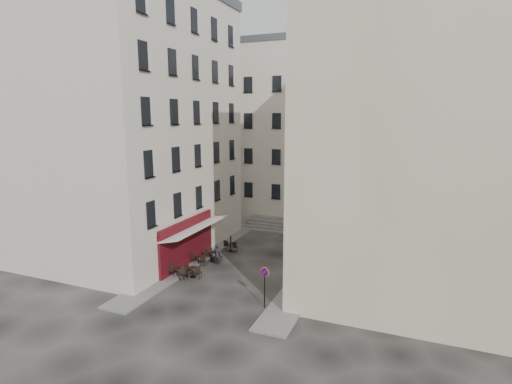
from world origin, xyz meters
The scene contains 18 objects.
ground centered at (0.00, 0.00, 0.00)m, with size 90.00×90.00×0.00m, color black.
sidewalk_left centered at (-4.50, 4.00, 0.06)m, with size 2.00×22.00×0.12m, color slate.
sidewalk_right centered at (4.50, 3.00, 0.06)m, with size 2.00×18.00×0.12m, color slate.
building_left centered at (-10.50, 3.00, 10.31)m, with size 12.20×16.20×20.60m.
building_right centered at (10.50, 3.50, 9.31)m, with size 12.20×14.20×18.60m.
building_back centered at (-1.00, 19.00, 9.31)m, with size 18.20×10.20×18.60m.
cafe_storefront centered at (-4.32, 1.00, 1.88)m, with size 1.74×7.30×3.50m.
stone_steps centered at (0.00, 12.57, 0.40)m, with size 9.00×3.15×0.80m.
bollard_near centered at (-3.25, -1.00, 0.53)m, with size 0.12×0.12×0.98m.
bollard_mid centered at (-3.25, 2.50, 0.53)m, with size 0.12×0.12×0.98m.
bollard_far centered at (-3.25, 6.00, 0.53)m, with size 0.12×0.12×0.98m.
no_parking_sign centered at (3.30, -3.19, 1.73)m, with size 0.55×0.16×2.44m.
bistro_table_a centered at (-3.60, -1.50, 0.49)m, with size 1.36×0.64×0.96m.
bistro_table_b centered at (-2.81, -0.92, 0.46)m, with size 1.29×0.60×0.91m.
bistro_table_c centered at (-3.60, 1.23, 0.44)m, with size 1.23×0.58×0.87m.
bistro_table_d centered at (-2.94, 2.27, 0.50)m, with size 1.39×0.65×0.98m.
bistro_table_e centered at (-2.75, 5.00, 0.44)m, with size 1.22×0.57×0.86m.
pedestrian centered at (-2.43, 1.92, 0.79)m, with size 0.58×0.38×1.58m, color black.
Camera 1 is at (10.89, -23.29, 10.83)m, focal length 28.00 mm.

